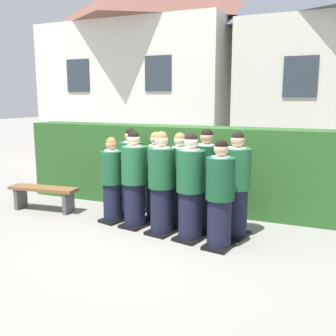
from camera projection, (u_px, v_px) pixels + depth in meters
name	position (u px, v px, depth m)	size (l,w,h in m)	color
ground_plane	(161.00, 233.00, 6.37)	(60.00, 60.00, 0.00)	gray
student_front_row_0	(112.00, 182.00, 6.85)	(0.46, 0.52, 1.53)	black
student_front_row_1	(134.00, 182.00, 6.57)	(0.46, 0.53, 1.67)	black
student_front_row_2	(162.00, 186.00, 6.23)	(0.48, 0.57, 1.69)	black
student_front_row_3	(190.00, 190.00, 5.95)	(0.49, 0.56, 1.69)	black
student_front_row_4	(220.00, 198.00, 5.62)	(0.44, 0.52, 1.62)	black
student_rear_row_0	(131.00, 174.00, 7.32)	(0.46, 0.53, 1.65)	black
student_rear_row_1	(156.00, 178.00, 6.98)	(0.44, 0.54, 1.61)	black
student_rear_row_2	(180.00, 181.00, 6.68)	(0.46, 0.55, 1.63)	black
student_rear_row_3	(206.00, 182.00, 6.41)	(0.51, 0.59, 1.71)	black
student_rear_row_4	(236.00, 187.00, 6.10)	(0.49, 0.56, 1.70)	black
hedge	(194.00, 168.00, 7.69)	(7.47, 0.70, 1.65)	#285623
school_building_main	(145.00, 63.00, 14.52)	(7.16, 4.49, 6.81)	silver
wooden_bench	(44.00, 193.00, 7.59)	(1.43, 0.50, 0.48)	brown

